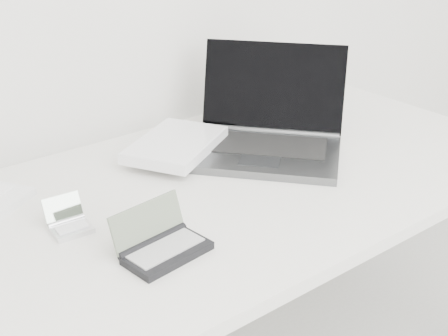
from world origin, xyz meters
TOP-DOWN VIEW (x-y plane):
  - desk at (0.00, 1.55)m, footprint 1.60×0.80m
  - laptop_large at (0.14, 1.66)m, footprint 0.62×0.52m
  - pda_silver at (-0.38, 1.57)m, footprint 0.08×0.09m
  - palmtop_charcoal at (-0.28, 1.38)m, footprint 0.18×0.13m

SIDE VIEW (x-z plane):
  - desk at x=0.00m, z-range 0.32..1.05m
  - pda_silver at x=-0.38m, z-range 0.71..0.77m
  - palmtop_charcoal at x=-0.28m, z-range 0.70..0.79m
  - laptop_large at x=0.14m, z-range 0.65..0.90m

